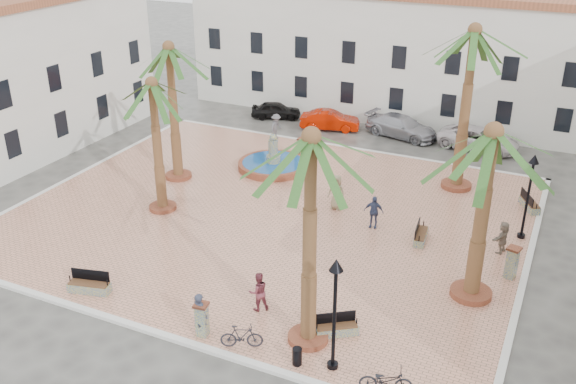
# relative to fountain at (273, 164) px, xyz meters

# --- Properties ---
(ground) EXTENTS (120.00, 120.00, 0.00)m
(ground) POSITION_rel_fountain_xyz_m (2.62, -5.59, -0.46)
(ground) COLOR #56544F
(ground) RESTS_ON ground
(plaza) EXTENTS (26.00, 22.00, 0.15)m
(plaza) POSITION_rel_fountain_xyz_m (2.62, -5.59, -0.38)
(plaza) COLOR tan
(plaza) RESTS_ON ground
(kerb_n) EXTENTS (26.30, 0.30, 0.16)m
(kerb_n) POSITION_rel_fountain_xyz_m (2.62, 5.41, -0.38)
(kerb_n) COLOR silver
(kerb_n) RESTS_ON ground
(kerb_s) EXTENTS (26.30, 0.30, 0.16)m
(kerb_s) POSITION_rel_fountain_xyz_m (2.62, -16.59, -0.38)
(kerb_s) COLOR silver
(kerb_s) RESTS_ON ground
(kerb_e) EXTENTS (0.30, 22.30, 0.16)m
(kerb_e) POSITION_rel_fountain_xyz_m (15.62, -5.59, -0.38)
(kerb_e) COLOR silver
(kerb_e) RESTS_ON ground
(kerb_w) EXTENTS (0.30, 22.30, 0.16)m
(kerb_w) POSITION_rel_fountain_xyz_m (-10.38, -5.59, -0.38)
(kerb_w) COLOR silver
(kerb_w) RESTS_ON ground
(building_north) EXTENTS (30.40, 7.40, 9.50)m
(building_north) POSITION_rel_fountain_xyz_m (2.62, 14.41, 4.31)
(building_north) COLOR silver
(building_north) RESTS_ON ground
(fountain) EXTENTS (4.35, 4.35, 2.25)m
(fountain) POSITION_rel_fountain_xyz_m (0.00, 0.00, 0.00)
(fountain) COLOR brown
(fountain) RESTS_ON plaza
(palm_nw) EXTENTS (5.07, 5.07, 8.18)m
(palm_nw) POSITION_rel_fountain_xyz_m (-4.54, -3.66, 6.66)
(palm_nw) COLOR brown
(palm_nw) RESTS_ON plaza
(palm_sw) EXTENTS (4.75, 4.75, 7.30)m
(palm_sw) POSITION_rel_fountain_xyz_m (-2.92, -7.58, 5.87)
(palm_sw) COLOR brown
(palm_sw) RESTS_ON plaza
(palm_s) EXTENTS (5.06, 5.06, 8.59)m
(palm_s) POSITION_rel_fountain_xyz_m (8.66, -14.55, 7.06)
(palm_s) COLOR brown
(palm_s) RESTS_ON plaza
(palm_e) EXTENTS (5.68, 5.68, 7.74)m
(palm_e) POSITION_rel_fountain_xyz_m (13.71, -8.88, 6.13)
(palm_e) COLOR brown
(palm_e) RESTS_ON plaza
(palm_ne) EXTENTS (5.67, 5.67, 9.41)m
(palm_ne) POSITION_rel_fountain_xyz_m (10.85, 1.99, 7.74)
(palm_ne) COLOR brown
(palm_ne) RESTS_ON plaza
(bench_s) EXTENTS (1.90, 0.98, 0.96)m
(bench_s) POSITION_rel_fountain_xyz_m (-1.10, -15.50, -0.03)
(bench_s) COLOR gray
(bench_s) RESTS_ON plaza
(bench_se) EXTENTS (1.65, 1.36, 0.88)m
(bench_se) POSITION_rel_fountain_xyz_m (9.51, -13.75, -0.06)
(bench_se) COLOR gray
(bench_se) RESTS_ON plaza
(bench_e) EXTENTS (0.70, 1.73, 0.89)m
(bench_e) POSITION_rel_fountain_xyz_m (10.57, -5.11, -0.05)
(bench_e) COLOR gray
(bench_e) RESTS_ON plaza
(bench_ne) EXTENTS (1.28, 1.79, 0.92)m
(bench_ne) POSITION_rel_fountain_xyz_m (15.00, 0.84, -0.05)
(bench_ne) COLOR gray
(bench_ne) RESTS_ON plaza
(lamppost_s) EXTENTS (0.49, 0.49, 4.52)m
(lamppost_s) POSITION_rel_fountain_xyz_m (10.07, -15.59, 2.76)
(lamppost_s) COLOR black
(lamppost_s) RESTS_ON plaza
(lamppost_e) EXTENTS (0.48, 0.48, 4.41)m
(lamppost_e) POSITION_rel_fountain_xyz_m (15.02, -2.67, 2.68)
(lamppost_e) COLOR black
(lamppost_e) RESTS_ON plaza
(bollard_se) EXTENTS (0.58, 0.58, 1.44)m
(bollard_se) POSITION_rel_fountain_xyz_m (4.86, -15.99, 0.44)
(bollard_se) COLOR gray
(bollard_se) RESTS_ON plaza
(bollard_n) EXTENTS (0.48, 0.48, 1.32)m
(bollard_n) POSITION_rel_fountain_xyz_m (0.85, 2.34, 0.38)
(bollard_n) COLOR gray
(bollard_n) RESTS_ON plaza
(bollard_e) EXTENTS (0.66, 0.66, 1.52)m
(bollard_e) POSITION_rel_fountain_xyz_m (15.02, -6.73, 0.48)
(bollard_e) COLOR gray
(bollard_e) RESTS_ON plaza
(litter_bin) EXTENTS (0.35, 0.35, 0.69)m
(litter_bin) POSITION_rel_fountain_xyz_m (8.85, -15.99, 0.04)
(litter_bin) COLOR black
(litter_bin) RESTS_ON plaza
(cyclist_a) EXTENTS (0.78, 0.61, 1.87)m
(cyclist_a) POSITION_rel_fountain_xyz_m (4.79, -15.99, 0.63)
(cyclist_a) COLOR #2D3245
(cyclist_a) RESTS_ON plaza
(bicycle_a) EXTENTS (1.93, 1.18, 0.96)m
(bicycle_a) POSITION_rel_fountain_xyz_m (12.16, -15.99, 0.17)
(bicycle_a) COLOR black
(bicycle_a) RESTS_ON plaza
(cyclist_b) EXTENTS (1.04, 1.04, 1.70)m
(cyclist_b) POSITION_rel_fountain_xyz_m (6.03, -13.56, 0.54)
(cyclist_b) COLOR brown
(cyclist_b) RESTS_ON plaza
(bicycle_b) EXTENTS (1.66, 1.08, 0.97)m
(bicycle_b) POSITION_rel_fountain_xyz_m (6.57, -15.99, 0.18)
(bicycle_b) COLOR black
(bicycle_b) RESTS_ON plaza
(pedestrian_fountain_a) EXTENTS (0.99, 0.69, 1.93)m
(pedestrian_fountain_a) POSITION_rel_fountain_xyz_m (5.54, -3.56, 0.66)
(pedestrian_fountain_a) COLOR #887756
(pedestrian_fountain_a) RESTS_ON plaza
(pedestrian_fountain_b) EXTENTS (1.06, 0.56, 1.73)m
(pedestrian_fountain_b) POSITION_rel_fountain_xyz_m (8.01, -4.75, 0.56)
(pedestrian_fountain_b) COLOR #374164
(pedestrian_fountain_b) RESTS_ON plaza
(pedestrian_north) EXTENTS (0.78, 1.21, 1.78)m
(pedestrian_north) POSITION_rel_fountain_xyz_m (-2.15, 4.81, 0.58)
(pedestrian_north) COLOR #56565C
(pedestrian_north) RESTS_ON plaza
(pedestrian_east) EXTENTS (0.87, 1.56, 1.60)m
(pedestrian_east) POSITION_rel_fountain_xyz_m (14.32, -4.59, 0.50)
(pedestrian_east) COLOR gray
(pedestrian_east) RESTS_ON plaza
(car_black) EXTENTS (4.02, 2.69, 1.27)m
(car_black) POSITION_rel_fountain_xyz_m (-4.33, 9.26, 0.18)
(car_black) COLOR black
(car_black) RESTS_ON ground
(car_red) EXTENTS (4.48, 2.54, 1.40)m
(car_red) POSITION_rel_fountain_xyz_m (0.35, 8.57, 0.24)
(car_red) COLOR #B31600
(car_red) RESTS_ON ground
(car_silver) EXTENTS (5.54, 3.25, 1.51)m
(car_silver) POSITION_rel_fountain_xyz_m (5.47, 9.30, 0.30)
(car_silver) COLOR #9D9CA4
(car_silver) RESTS_ON ground
(car_white) EXTENTS (5.52, 3.01, 1.47)m
(car_white) POSITION_rel_fountain_xyz_m (10.82, 9.12, 0.28)
(car_white) COLOR silver
(car_white) RESTS_ON ground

